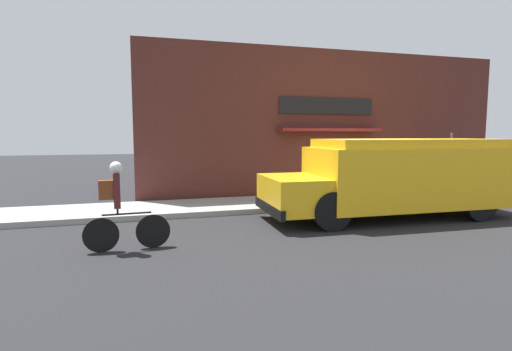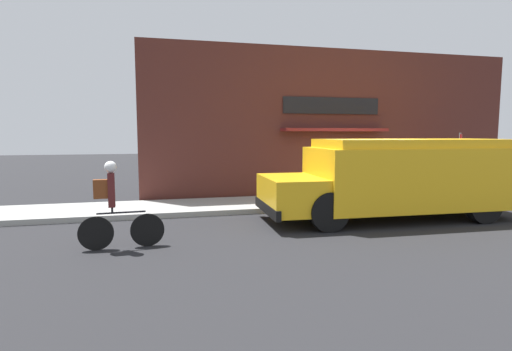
% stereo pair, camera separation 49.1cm
% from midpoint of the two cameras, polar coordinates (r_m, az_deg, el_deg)
% --- Properties ---
extents(ground_plane, '(70.00, 70.00, 0.00)m').
position_cam_midpoint_polar(ground_plane, '(12.48, 14.64, -4.44)').
color(ground_plane, '#232326').
extents(sidewalk, '(28.00, 2.21, 0.15)m').
position_cam_midpoint_polar(sidewalk, '(13.41, 12.20, -3.34)').
color(sidewalk, '#999993').
rests_on(sidewalk, ground_plane).
extents(storefront, '(13.49, 0.81, 5.12)m').
position_cam_midpoint_polar(storefront, '(14.40, 9.88, 7.28)').
color(storefront, '#4C231E').
rests_on(storefront, ground_plane).
extents(school_bus, '(6.70, 2.81, 2.08)m').
position_cam_midpoint_polar(school_bus, '(11.12, 18.47, -0.03)').
color(school_bus, yellow).
rests_on(school_bus, ground_plane).
extents(cyclist, '(1.61, 0.23, 1.71)m').
position_cam_midpoint_polar(cyclist, '(8.06, -20.53, -4.22)').
color(cyclist, black).
rests_on(cyclist, ground_plane).
extents(stop_sign_post, '(0.45, 0.45, 2.10)m').
position_cam_midpoint_polar(stop_sign_post, '(15.11, 25.30, 2.93)').
color(stop_sign_post, slate).
rests_on(stop_sign_post, sidewalk).
extents(trash_bin, '(0.65, 0.65, 0.91)m').
position_cam_midpoint_polar(trash_bin, '(14.60, 18.21, -0.64)').
color(trash_bin, '#2D5138').
rests_on(trash_bin, sidewalk).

